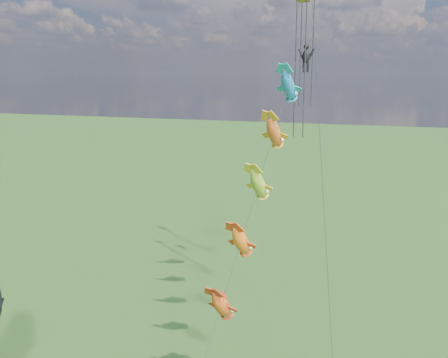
% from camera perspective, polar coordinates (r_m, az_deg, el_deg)
% --- Properties ---
extents(fish_windsock_rig, '(2.47, 15.83, 18.73)m').
position_cam_1_polar(fish_windsock_rig, '(27.34, 3.91, -0.74)').
color(fish_windsock_rig, brown).
rests_on(fish_windsock_rig, ground).
extents(parafoil_rig, '(5.67, 16.91, 23.64)m').
position_cam_1_polar(parafoil_rig, '(33.43, 9.45, 14.38)').
color(parafoil_rig, brown).
rests_on(parafoil_rig, ground).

